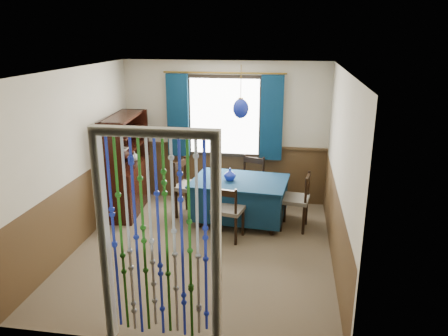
% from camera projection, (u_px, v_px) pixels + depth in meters
% --- Properties ---
extents(floor, '(4.00, 4.00, 0.00)m').
position_uv_depth(floor, '(203.00, 249.00, 6.20)').
color(floor, brown).
rests_on(floor, ground).
extents(ceiling, '(4.00, 4.00, 0.00)m').
position_uv_depth(ceiling, '(200.00, 70.00, 5.45)').
color(ceiling, silver).
rests_on(ceiling, ground).
extents(wall_back, '(3.60, 0.00, 3.60)m').
position_uv_depth(wall_back, '(225.00, 133.00, 7.71)').
color(wall_back, beige).
rests_on(wall_back, ground).
extents(wall_front, '(3.60, 0.00, 3.60)m').
position_uv_depth(wall_front, '(156.00, 230.00, 3.94)').
color(wall_front, beige).
rests_on(wall_front, ground).
extents(wall_left, '(0.00, 4.00, 4.00)m').
position_uv_depth(wall_left, '(76.00, 160.00, 6.10)').
color(wall_left, beige).
rests_on(wall_left, ground).
extents(wall_right, '(0.00, 4.00, 4.00)m').
position_uv_depth(wall_right, '(340.00, 172.00, 5.56)').
color(wall_right, beige).
rests_on(wall_right, ground).
extents(wainscot_back, '(3.60, 0.00, 3.60)m').
position_uv_depth(wainscot_back, '(225.00, 173.00, 7.92)').
color(wainscot_back, '#4B341C').
rests_on(wainscot_back, ground).
extents(wainscot_front, '(3.60, 0.00, 3.60)m').
position_uv_depth(wainscot_front, '(160.00, 300.00, 4.18)').
color(wainscot_front, '#4B341C').
rests_on(wainscot_front, ground).
extents(wainscot_left, '(0.00, 4.00, 4.00)m').
position_uv_depth(wainscot_left, '(82.00, 209.00, 6.32)').
color(wainscot_left, '#4B341C').
rests_on(wainscot_left, ground).
extents(wainscot_right, '(0.00, 4.00, 4.00)m').
position_uv_depth(wainscot_right, '(334.00, 226.00, 5.79)').
color(wainscot_right, '#4B341C').
rests_on(wainscot_right, ground).
extents(window, '(1.32, 0.12, 1.42)m').
position_uv_depth(window, '(225.00, 116.00, 7.58)').
color(window, black).
rests_on(window, wall_back).
extents(doorway, '(1.16, 0.12, 2.18)m').
position_uv_depth(doorway, '(159.00, 247.00, 4.06)').
color(doorway, silver).
rests_on(doorway, ground).
extents(dining_table, '(1.57, 1.16, 0.71)m').
position_uv_depth(dining_table, '(240.00, 197.00, 7.00)').
color(dining_table, '#0C2840').
rests_on(dining_table, floor).
extents(chair_near, '(0.50, 0.48, 0.86)m').
position_uv_depth(chair_near, '(228.00, 210.00, 6.38)').
color(chair_near, black).
rests_on(chair_near, floor).
extents(chair_far, '(0.57, 0.55, 0.90)m').
position_uv_depth(chair_far, '(250.00, 181.00, 7.57)').
color(chair_far, black).
rests_on(chair_far, floor).
extents(chair_left, '(0.54, 0.56, 0.96)m').
position_uv_depth(chair_left, '(189.00, 187.00, 7.22)').
color(chair_left, black).
rests_on(chair_left, floor).
extents(chair_right, '(0.48, 0.50, 0.90)m').
position_uv_depth(chair_right, '(297.00, 200.00, 6.74)').
color(chair_right, black).
rests_on(chair_right, floor).
extents(sideboard, '(0.54, 1.30, 1.66)m').
position_uv_depth(sideboard, '(127.00, 178.00, 7.39)').
color(sideboard, black).
rests_on(sideboard, floor).
extents(pendant_lamp, '(0.24, 0.24, 0.80)m').
position_uv_depth(pendant_lamp, '(241.00, 108.00, 6.57)').
color(pendant_lamp, olive).
rests_on(pendant_lamp, ceiling).
extents(vase_table, '(0.19, 0.19, 0.18)m').
position_uv_depth(vase_table, '(230.00, 175.00, 6.88)').
color(vase_table, navy).
rests_on(vase_table, dining_table).
extents(bowl_shelf, '(0.26, 0.26, 0.05)m').
position_uv_depth(bowl_shelf, '(122.00, 149.00, 6.97)').
color(bowl_shelf, beige).
rests_on(bowl_shelf, sideboard).
extents(vase_sideboard, '(0.21, 0.21, 0.17)m').
position_uv_depth(vase_sideboard, '(135.00, 155.00, 7.54)').
color(vase_sideboard, beige).
rests_on(vase_sideboard, sideboard).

